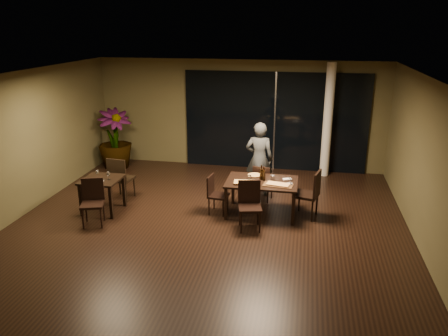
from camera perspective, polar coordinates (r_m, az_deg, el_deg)
ground at (r=8.97m, az=-2.14°, el=-7.54°), size 8.00×8.00×0.00m
wall_back at (r=12.28m, az=2.02°, el=7.04°), size 8.00×0.10×3.00m
wall_front at (r=4.87m, az=-13.26°, el=-11.98°), size 8.00×0.10×3.00m
wall_left at (r=10.11m, az=-25.26°, el=2.76°), size 0.10×8.00×3.00m
wall_right at (r=8.51m, az=25.37°, el=0.04°), size 0.10×8.00×3.00m
ceiling at (r=8.11m, az=-2.40°, el=12.01°), size 8.00×8.00×0.04m
window_panel at (r=12.12m, az=6.64°, el=6.04°), size 5.00×0.06×2.70m
column at (r=11.77m, az=13.39°, el=6.04°), size 0.24×0.24×3.00m
main_table at (r=9.28m, az=4.95°, el=-2.14°), size 1.50×1.00×0.75m
side_table at (r=9.76m, az=-15.65°, el=-2.05°), size 0.80×0.80×0.75m
chair_main_far at (r=10.01m, az=5.03°, el=-1.76°), size 0.47×0.47×0.86m
chair_main_near at (r=8.71m, az=3.35°, el=-4.49°), size 0.54×0.54×0.97m
chair_main_left at (r=9.38m, az=-1.17°, el=-3.18°), size 0.44×0.44×0.84m
chair_main_right at (r=9.30m, az=11.25°, el=-3.06°), size 0.58×0.58×1.03m
chair_side_far at (r=10.31m, az=-13.46°, el=-1.09°), size 0.53×0.53×1.02m
chair_side_near at (r=9.25m, az=-16.76°, el=-3.93°), size 0.55×0.55×0.95m
diner at (r=10.31m, az=4.61°, el=1.20°), size 0.60×0.40×1.76m
potted_plant at (r=12.63m, az=-14.06°, el=3.70°), size 1.29×1.29×1.67m
pizza_board_left at (r=9.10m, az=2.98°, el=-1.97°), size 0.57×0.35×0.01m
pizza_board_right at (r=9.04m, az=7.07°, el=-2.23°), size 0.63×0.37×0.01m
oblong_pizza_left at (r=9.09m, az=2.98°, el=-1.87°), size 0.53×0.31×0.02m
oblong_pizza_right at (r=9.03m, az=7.07°, el=-2.13°), size 0.48×0.29×0.02m
round_pizza at (r=9.58m, az=4.01°, el=-0.93°), size 0.29×0.29×0.01m
bottle_a at (r=9.29m, az=4.89°, el=-0.57°), size 0.07×0.07×0.33m
bottle_b at (r=9.25m, az=5.24°, el=-0.76°), size 0.06×0.06×0.29m
bottle_c at (r=9.32m, az=5.18°, el=-0.64°), size 0.06×0.06×0.29m
tumbler_left at (r=9.33m, az=3.37°, el=-1.21°), size 0.07×0.07×0.09m
tumbler_right at (r=9.32m, az=6.39°, el=-1.27°), size 0.09×0.09×0.10m
napkin_near at (r=9.13m, az=8.36°, el=-2.06°), size 0.20×0.14×0.01m
napkin_far at (r=9.41m, az=8.24°, el=-1.43°), size 0.21×0.16×0.01m
wine_glass_a at (r=9.77m, az=-16.23°, el=-0.78°), size 0.07×0.07×0.17m
wine_glass_b at (r=9.59m, az=-14.86°, el=-0.99°), size 0.08×0.08×0.17m
side_napkin at (r=9.57m, az=-16.01°, el=-1.64°), size 0.20×0.16×0.01m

